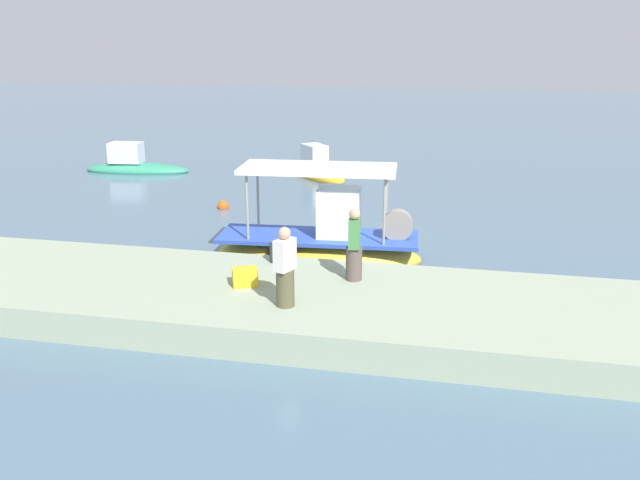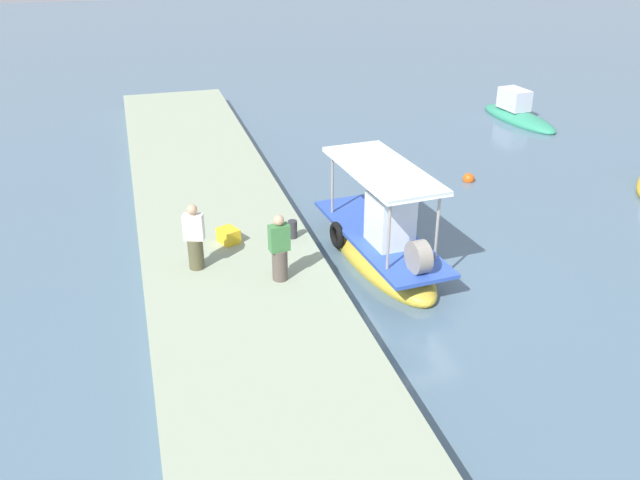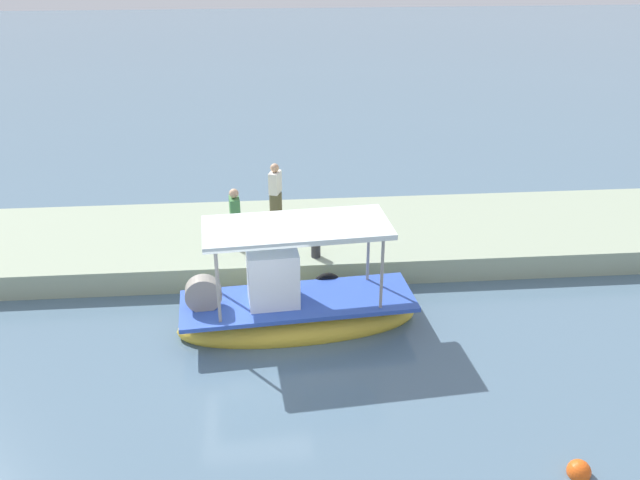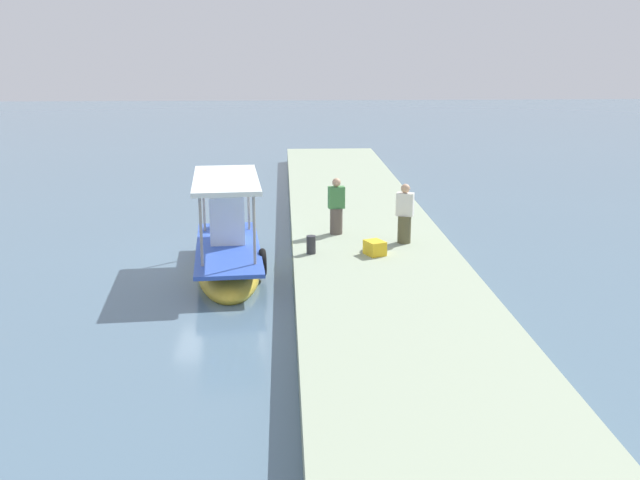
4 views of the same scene
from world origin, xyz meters
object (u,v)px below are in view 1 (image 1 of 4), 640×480
object	(u,v)px
moored_boat_mid	(135,167)
cargo_crate	(245,277)
moored_boat_near	(318,171)
marker_buoy	(223,206)
fisherman_by_crate	(285,271)
main_fishing_boat	(322,244)
mooring_bollard	(275,252)
fisherman_near_bollard	(354,248)

from	to	relation	value
moored_boat_mid	cargo_crate	bearing A→B (deg)	-55.58
moored_boat_near	cargo_crate	bearing A→B (deg)	-83.71
marker_buoy	moored_boat_near	distance (m)	6.36
fisherman_by_crate	cargo_crate	world-z (taller)	fisherman_by_crate
moored_boat_mid	marker_buoy	bearing A→B (deg)	-42.09
main_fishing_boat	moored_boat_mid	size ratio (longest dim) A/B	1.18
mooring_bollard	moored_boat_mid	xyz separation A→B (m)	(-9.92, 12.55, -0.67)
marker_buoy	moored_boat_mid	xyz separation A→B (m)	(-6.03, 5.45, 0.14)
main_fishing_boat	marker_buoy	world-z (taller)	main_fishing_boat
main_fishing_boat	mooring_bollard	bearing A→B (deg)	-107.02
fisherman_by_crate	moored_boat_mid	world-z (taller)	fisherman_by_crate
main_fishing_boat	marker_buoy	xyz separation A→B (m)	(-4.56, 4.91, -0.41)
fisherman_by_crate	mooring_bollard	xyz separation A→B (m)	(-0.95, 2.58, -0.50)
fisherman_near_bollard	moored_boat_near	xyz separation A→B (m)	(-3.86, 13.91, -1.13)
fisherman_near_bollard	marker_buoy	size ratio (longest dim) A/B	4.00
cargo_crate	moored_boat_mid	xyz separation A→B (m)	(-9.72, 14.19, -0.62)
moored_boat_near	main_fishing_boat	bearing A→B (deg)	-77.13
main_fishing_boat	fisherman_near_bollard	world-z (taller)	main_fishing_boat
fisherman_near_bollard	moored_boat_near	bearing A→B (deg)	105.50
fisherman_near_bollard	fisherman_by_crate	bearing A→B (deg)	-121.17
fisherman_near_bollard	marker_buoy	xyz separation A→B (m)	(-5.92, 7.90, -1.31)
fisherman_near_bollard	moored_boat_mid	distance (m)	17.96
fisherman_by_crate	moored_boat_near	bearing A→B (deg)	100.04
fisherman_near_bollard	cargo_crate	bearing A→B (deg)	-159.39
mooring_bollard	marker_buoy	xyz separation A→B (m)	(-3.89, 7.11, -0.81)
main_fishing_boat	mooring_bollard	world-z (taller)	main_fishing_boat
moored_boat_near	moored_boat_mid	distance (m)	8.11
moored_boat_near	moored_boat_mid	world-z (taller)	moored_boat_near
main_fishing_boat	marker_buoy	bearing A→B (deg)	132.86
fisherman_by_crate	mooring_bollard	distance (m)	2.80
fisherman_near_bollard	moored_boat_near	distance (m)	14.48
fisherman_near_bollard	cargo_crate	distance (m)	2.44
main_fishing_boat	marker_buoy	distance (m)	6.72
fisherman_by_crate	moored_boat_near	world-z (taller)	fisherman_by_crate
fisherman_by_crate	cargo_crate	bearing A→B (deg)	140.64
moored_boat_near	moored_boat_mid	xyz separation A→B (m)	(-8.10, -0.56, -0.03)
mooring_bollard	moored_boat_near	xyz separation A→B (m)	(-1.83, 13.11, -0.64)
main_fishing_boat	mooring_bollard	size ratio (longest dim) A/B	11.81
fisherman_near_bollard	marker_buoy	distance (m)	9.96
moored_boat_near	moored_boat_mid	bearing A→B (deg)	-176.04
main_fishing_boat	fisherman_by_crate	size ratio (longest dim) A/B	3.43
mooring_bollard	moored_boat_near	distance (m)	13.26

